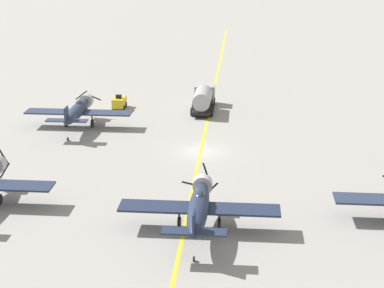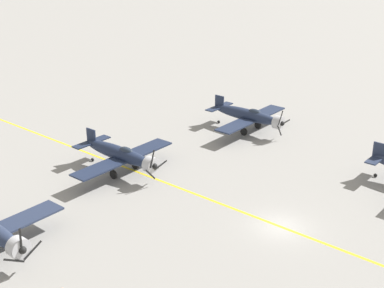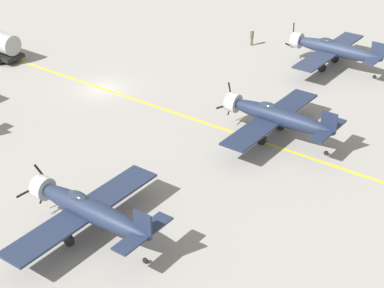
{
  "view_description": "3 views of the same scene",
  "coord_description": "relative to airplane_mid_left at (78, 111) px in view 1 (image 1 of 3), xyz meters",
  "views": [
    {
      "loc": [
        4.22,
        -60.75,
        21.58
      ],
      "look_at": [
        -0.21,
        -8.0,
        3.5
      ],
      "focal_mm": 60.0,
      "sensor_mm": 36.0,
      "label": 1
    },
    {
      "loc": [
        34.16,
        18.91,
        22.87
      ],
      "look_at": [
        -4.82,
        -13.55,
        2.38
      ],
      "focal_mm": 50.0,
      "sensor_mm": 36.0,
      "label": 2
    },
    {
      "loc": [
        -39.39,
        -39.13,
        25.06
      ],
      "look_at": [
        -6.55,
        -15.12,
        2.07
      ],
      "focal_mm": 60.0,
      "sensor_mm": 36.0,
      "label": 3
    }
  ],
  "objects": [
    {
      "name": "tow_tractor",
      "position": [
        3.04,
        8.39,
        -1.22
      ],
      "size": [
        1.57,
        2.6,
        1.79
      ],
      "color": "gold",
      "rests_on": "ground"
    },
    {
      "name": "airplane_mid_left",
      "position": [
        0.0,
        0.0,
        0.0
      ],
      "size": [
        12.0,
        9.98,
        3.65
      ],
      "rotation": [
        0.0,
        0.0,
        -0.31
      ],
      "color": "#26314A",
      "rests_on": "ground"
    },
    {
      "name": "ground_plane",
      "position": [
        14.28,
        -6.81,
        -2.01
      ],
      "size": [
        400.0,
        400.0,
        0.0
      ],
      "primitive_type": "plane",
      "color": "gray"
    },
    {
      "name": "fuel_tanker",
      "position": [
        13.5,
        8.44,
        -0.5
      ],
      "size": [
        2.67,
        8.0,
        2.98
      ],
      "color": "black",
      "rests_on": "ground"
    },
    {
      "name": "airplane_near_center",
      "position": [
        15.39,
        -24.56,
        0.0
      ],
      "size": [
        12.0,
        9.98,
        3.74
      ],
      "rotation": [
        0.0,
        0.0,
        0.18
      ],
      "color": "#1D2741",
      "rests_on": "ground"
    },
    {
      "name": "taxiway_stripe",
      "position": [
        14.28,
        -6.81,
        -2.01
      ],
      "size": [
        0.3,
        160.0,
        0.01
      ],
      "primitive_type": "cube",
      "color": "yellow",
      "rests_on": "ground"
    }
  ]
}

